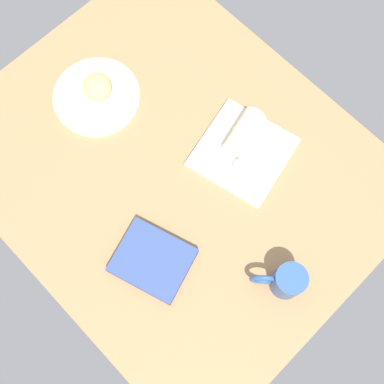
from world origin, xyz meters
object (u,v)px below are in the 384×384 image
(round_plate, at_px, (97,97))
(book_stack, at_px, (153,261))
(square_plate, at_px, (243,153))
(breakfast_wrap, at_px, (245,133))
(coffee_mug, at_px, (286,281))
(sauce_cup, at_px, (243,168))
(scone_pastry, at_px, (96,88))

(round_plate, bearing_deg, book_stack, 155.56)
(square_plate, distance_m, breakfast_wrap, 0.06)
(round_plate, distance_m, coffee_mug, 0.71)
(breakfast_wrap, bearing_deg, book_stack, 85.65)
(breakfast_wrap, bearing_deg, square_plate, 117.61)
(sauce_cup, relative_size, breakfast_wrap, 0.43)
(sauce_cup, bearing_deg, scone_pastry, 15.49)
(square_plate, bearing_deg, coffee_mug, 149.97)
(breakfast_wrap, xyz_separation_m, book_stack, (-0.07, 0.40, -0.03))
(scone_pastry, xyz_separation_m, coffee_mug, (-0.71, 0.02, 0.01))
(book_stack, bearing_deg, coffee_mug, -144.16)
(sauce_cup, distance_m, book_stack, 0.33)
(book_stack, height_order, coffee_mug, coffee_mug)
(round_plate, relative_size, scone_pastry, 2.77)
(round_plate, height_order, coffee_mug, coffee_mug)
(sauce_cup, bearing_deg, round_plate, 16.85)
(breakfast_wrap, height_order, coffee_mug, coffee_mug)
(square_plate, relative_size, breakfast_wrap, 1.84)
(coffee_mug, bearing_deg, breakfast_wrap, -31.84)
(scone_pastry, height_order, coffee_mug, coffee_mug)
(scone_pastry, xyz_separation_m, book_stack, (-0.45, 0.21, -0.02))
(round_plate, relative_size, square_plate, 1.06)
(sauce_cup, relative_size, book_stack, 0.24)
(round_plate, height_order, scone_pastry, scone_pastry)
(square_plate, distance_m, book_stack, 0.37)
(round_plate, relative_size, sauce_cup, 4.52)
(square_plate, distance_m, coffee_mug, 0.36)
(round_plate, distance_m, sauce_cup, 0.45)
(coffee_mug, bearing_deg, book_stack, 35.84)
(scone_pastry, relative_size, breakfast_wrap, 0.70)
(scone_pastry, height_order, square_plate, scone_pastry)
(scone_pastry, distance_m, sauce_cup, 0.45)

